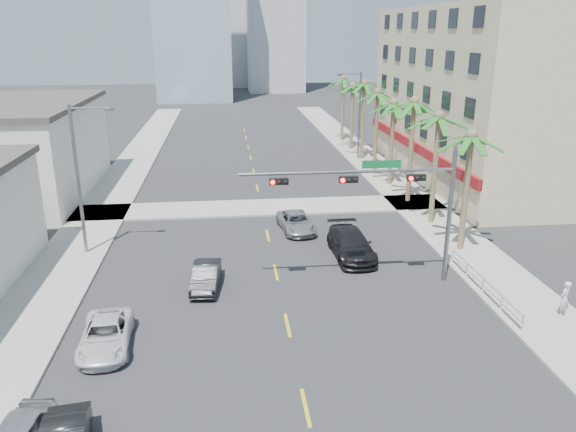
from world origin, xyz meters
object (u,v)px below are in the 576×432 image
(car_parked_far, at_px, (106,335))
(car_lane_right, at_px, (351,244))
(traffic_signal_mast, at_px, (391,193))
(pedestrian, at_px, (564,299))
(car_lane_center, at_px, (296,222))
(car_lane_left, at_px, (206,276))

(car_parked_far, xyz_separation_m, car_lane_right, (12.60, 8.95, 0.17))
(traffic_signal_mast, xyz_separation_m, car_parked_far, (-13.69, -5.04, -4.45))
(car_lane_right, bearing_deg, car_parked_far, -146.12)
(car_lane_right, bearing_deg, traffic_signal_mast, -75.95)
(traffic_signal_mast, xyz_separation_m, pedestrian, (7.17, -4.71, -4.04))
(traffic_signal_mast, relative_size, car_lane_right, 2.06)
(traffic_signal_mast, xyz_separation_m, car_lane_center, (-3.78, 8.77, -4.45))
(car_lane_center, bearing_deg, traffic_signal_mast, -73.24)
(car_lane_left, height_order, car_lane_right, car_lane_right)
(car_parked_far, relative_size, car_lane_right, 0.82)
(traffic_signal_mast, height_order, car_lane_center, traffic_signal_mast)
(car_parked_far, xyz_separation_m, car_lane_center, (9.90, 13.81, 0.00))
(car_lane_left, bearing_deg, car_lane_center, 59.15)
(traffic_signal_mast, relative_size, pedestrian, 6.39)
(car_lane_center, bearing_deg, car_lane_left, -131.95)
(car_parked_far, xyz_separation_m, pedestrian, (20.85, 0.33, 0.41))
(traffic_signal_mast, height_order, car_parked_far, traffic_signal_mast)
(car_lane_right, bearing_deg, pedestrian, -47.76)
(traffic_signal_mast, distance_m, car_lane_center, 10.53)
(car_lane_left, relative_size, pedestrian, 2.20)
(car_lane_left, xyz_separation_m, pedestrian, (16.79, -5.24, 0.39))
(car_parked_far, relative_size, car_lane_left, 1.15)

